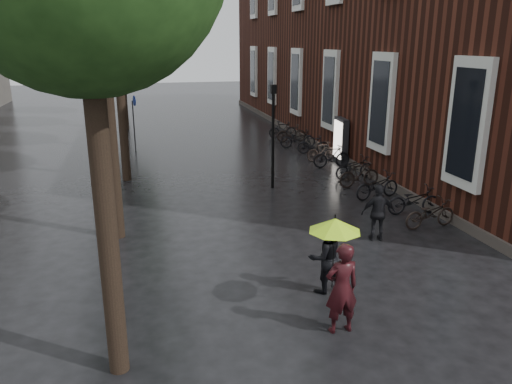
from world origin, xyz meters
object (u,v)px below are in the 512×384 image
object	(u,v)px
pedestrian_walking	(378,213)
ad_lightbox	(341,140)
parked_bicycles	(337,160)
lamp_post	(273,127)
person_burgundy	(342,288)
person_black	(325,257)

from	to	relation	value
pedestrian_walking	ad_lightbox	bearing A→B (deg)	-93.13
parked_bicycles	ad_lightbox	bearing A→B (deg)	62.76
parked_bicycles	lamp_post	size ratio (longest dim) A/B	4.03
person_burgundy	pedestrian_walking	bearing A→B (deg)	-127.87
pedestrian_walking	person_burgundy	bearing A→B (deg)	68.53
person_burgundy	person_black	distance (m)	1.56
parked_bicycles	ad_lightbox	xyz separation A→B (m)	(0.71, 1.38, 0.52)
person_burgundy	pedestrian_walking	xyz separation A→B (m)	(2.72, 3.89, -0.10)
person_burgundy	ad_lightbox	bearing A→B (deg)	-115.80
pedestrian_walking	ad_lightbox	distance (m)	9.08
person_black	lamp_post	size ratio (longest dim) A/B	0.42
parked_bicycles	lamp_post	xyz separation A→B (m)	(-3.29, -1.82, 1.80)
pedestrian_walking	lamp_post	world-z (taller)	lamp_post
person_black	lamp_post	world-z (taller)	lamp_post
person_black	pedestrian_walking	distance (m)	3.40
person_black	ad_lightbox	size ratio (longest dim) A/B	0.80
person_black	pedestrian_walking	world-z (taller)	person_black
person_burgundy	pedestrian_walking	size ratio (longest dim) A/B	1.13
person_burgundy	parked_bicycles	xyz separation A→B (m)	(4.62, 11.20, -0.42)
pedestrian_walking	parked_bicycles	size ratio (longest dim) A/B	0.10
parked_bicycles	lamp_post	bearing A→B (deg)	-151.11
person_black	lamp_post	xyz separation A→B (m)	(1.05, 7.85, 1.47)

